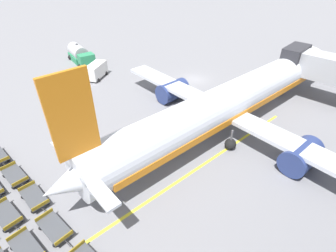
{
  "coord_description": "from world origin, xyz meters",
  "views": [
    {
      "loc": [
        23.88,
        -32.28,
        17.95
      ],
      "look_at": [
        7.43,
        -14.42,
        1.41
      ],
      "focal_mm": 28.0,
      "sensor_mm": 36.0,
      "label": 1
    }
  ],
  "objects_px": {
    "airplane": "(230,102)",
    "service_van": "(96,71)",
    "fuel_tanker_primary": "(80,55)",
    "baggage_dolly_row_mid_b_col_d": "(55,228)",
    "baggage_dolly_row_mid_a_col_d": "(27,249)",
    "baggage_dolly_row_mid_a_col_c": "(6,215)",
    "baggage_dolly_row_mid_b_col_b": "(15,176)",
    "baggage_dolly_row_mid_b_col_c": "(34,197)"
  },
  "relations": [
    {
      "from": "airplane",
      "to": "baggage_dolly_row_mid_b_col_d",
      "type": "height_order",
      "value": "airplane"
    },
    {
      "from": "service_van",
      "to": "fuel_tanker_primary",
      "type": "bearing_deg",
      "value": 165.3
    },
    {
      "from": "airplane",
      "to": "service_van",
      "type": "distance_m",
      "value": 23.8
    },
    {
      "from": "airplane",
      "to": "fuel_tanker_primary",
      "type": "xyz_separation_m",
      "value": [
        -32.05,
        -0.17,
        -1.9
      ]
    },
    {
      "from": "fuel_tanker_primary",
      "to": "baggage_dolly_row_mid_a_col_c",
      "type": "distance_m",
      "value": 35.14
    },
    {
      "from": "baggage_dolly_row_mid_b_col_c",
      "to": "baggage_dolly_row_mid_b_col_d",
      "type": "relative_size",
      "value": 1.0
    },
    {
      "from": "airplane",
      "to": "baggage_dolly_row_mid_b_col_c",
      "type": "distance_m",
      "value": 21.99
    },
    {
      "from": "fuel_tanker_primary",
      "to": "baggage_dolly_row_mid_b_col_d",
      "type": "bearing_deg",
      "value": -34.91
    },
    {
      "from": "baggage_dolly_row_mid_a_col_c",
      "to": "baggage_dolly_row_mid_b_col_b",
      "type": "distance_m",
      "value": 4.58
    },
    {
      "from": "service_van",
      "to": "baggage_dolly_row_mid_a_col_d",
      "type": "xyz_separation_m",
      "value": [
        21.96,
        -21.07,
        -0.8
      ]
    },
    {
      "from": "service_van",
      "to": "baggage_dolly_row_mid_b_col_c",
      "type": "xyz_separation_m",
      "value": [
        17.84,
        -18.66,
        -0.8
      ]
    },
    {
      "from": "baggage_dolly_row_mid_a_col_d",
      "to": "baggage_dolly_row_mid_b_col_c",
      "type": "height_order",
      "value": "same"
    },
    {
      "from": "baggage_dolly_row_mid_a_col_d",
      "to": "baggage_dolly_row_mid_b_col_d",
      "type": "xyz_separation_m",
      "value": [
        -0.09,
        2.12,
        0.0
      ]
    },
    {
      "from": "baggage_dolly_row_mid_b_col_b",
      "to": "fuel_tanker_primary",
      "type": "bearing_deg",
      "value": 136.94
    },
    {
      "from": "baggage_dolly_row_mid_a_col_c",
      "to": "baggage_dolly_row_mid_a_col_d",
      "type": "xyz_separation_m",
      "value": [
        4.01,
        -0.11,
        0.0
      ]
    },
    {
      "from": "fuel_tanker_primary",
      "to": "baggage_dolly_row_mid_b_col_c",
      "type": "distance_m",
      "value": 33.58
    },
    {
      "from": "fuel_tanker_primary",
      "to": "baggage_dolly_row_mid_b_col_c",
      "type": "bearing_deg",
      "value": -38.45
    },
    {
      "from": "service_van",
      "to": "baggage_dolly_row_mid_b_col_d",
      "type": "relative_size",
      "value": 1.3
    },
    {
      "from": "baggage_dolly_row_mid_b_col_b",
      "to": "baggage_dolly_row_mid_b_col_d",
      "type": "relative_size",
      "value": 1.0
    },
    {
      "from": "fuel_tanker_primary",
      "to": "baggage_dolly_row_mid_b_col_b",
      "type": "height_order",
      "value": "fuel_tanker_primary"
    },
    {
      "from": "baggage_dolly_row_mid_b_col_d",
      "to": "baggage_dolly_row_mid_b_col_c",
      "type": "bearing_deg",
      "value": 175.89
    },
    {
      "from": "airplane",
      "to": "baggage_dolly_row_mid_b_col_d",
      "type": "relative_size",
      "value": 11.56
    },
    {
      "from": "baggage_dolly_row_mid_a_col_d",
      "to": "baggage_dolly_row_mid_b_col_c",
      "type": "distance_m",
      "value": 4.78
    },
    {
      "from": "baggage_dolly_row_mid_a_col_c",
      "to": "baggage_dolly_row_mid_b_col_c",
      "type": "height_order",
      "value": "same"
    },
    {
      "from": "airplane",
      "to": "baggage_dolly_row_mid_a_col_d",
      "type": "distance_m",
      "value": 23.67
    },
    {
      "from": "service_van",
      "to": "baggage_dolly_row_mid_b_col_b",
      "type": "bearing_deg",
      "value": -53.29
    },
    {
      "from": "airplane",
      "to": "baggage_dolly_row_mid_a_col_d",
      "type": "bearing_deg",
      "value": -93.99
    },
    {
      "from": "service_van",
      "to": "baggage_dolly_row_mid_b_col_d",
      "type": "bearing_deg",
      "value": -40.9
    },
    {
      "from": "baggage_dolly_row_mid_a_col_d",
      "to": "baggage_dolly_row_mid_b_col_b",
      "type": "xyz_separation_m",
      "value": [
        -8.01,
        2.35,
        0.0
      ]
    },
    {
      "from": "baggage_dolly_row_mid_a_col_d",
      "to": "baggage_dolly_row_mid_b_col_b",
      "type": "distance_m",
      "value": 8.34
    },
    {
      "from": "baggage_dolly_row_mid_a_col_d",
      "to": "baggage_dolly_row_mid_b_col_b",
      "type": "bearing_deg",
      "value": 163.67
    },
    {
      "from": "fuel_tanker_primary",
      "to": "baggage_dolly_row_mid_a_col_d",
      "type": "relative_size",
      "value": 2.25
    },
    {
      "from": "service_van",
      "to": "baggage_dolly_row_mid_b_col_c",
      "type": "bearing_deg",
      "value": -46.29
    },
    {
      "from": "airplane",
      "to": "fuel_tanker_primary",
      "type": "distance_m",
      "value": 32.11
    },
    {
      "from": "airplane",
      "to": "service_van",
      "type": "bearing_deg",
      "value": -174.23
    },
    {
      "from": "baggage_dolly_row_mid_a_col_c",
      "to": "baggage_dolly_row_mid_b_col_d",
      "type": "distance_m",
      "value": 4.39
    },
    {
      "from": "airplane",
      "to": "fuel_tanker_primary",
      "type": "height_order",
      "value": "airplane"
    },
    {
      "from": "baggage_dolly_row_mid_b_col_c",
      "to": "service_van",
      "type": "bearing_deg",
      "value": 133.71
    },
    {
      "from": "baggage_dolly_row_mid_a_col_d",
      "to": "baggage_dolly_row_mid_b_col_d",
      "type": "distance_m",
      "value": 2.12
    },
    {
      "from": "fuel_tanker_primary",
      "to": "service_van",
      "type": "bearing_deg",
      "value": -14.7
    },
    {
      "from": "baggage_dolly_row_mid_b_col_d",
      "to": "baggage_dolly_row_mid_a_col_c",
      "type": "bearing_deg",
      "value": -152.86
    },
    {
      "from": "baggage_dolly_row_mid_a_col_d",
      "to": "baggage_dolly_row_mid_b_col_b",
      "type": "relative_size",
      "value": 1.0
    }
  ]
}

